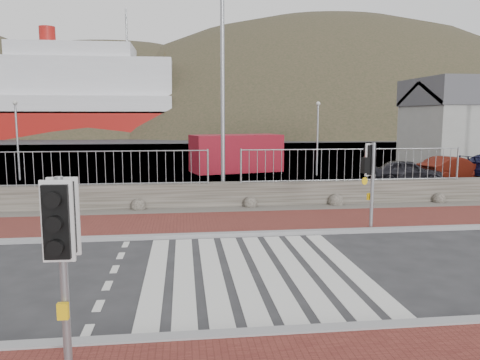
{
  "coord_description": "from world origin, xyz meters",
  "views": [
    {
      "loc": [
        -1.48,
        -9.59,
        3.31
      ],
      "look_at": [
        0.06,
        3.0,
        1.58
      ],
      "focal_mm": 35.0,
      "sensor_mm": 36.0,
      "label": 1
    }
  ],
  "objects": [
    {
      "name": "stone_wall",
      "position": [
        0.0,
        7.3,
        0.45
      ],
      "size": [
        40.0,
        0.6,
        0.9
      ],
      "primitive_type": "cube",
      "color": "#423F36",
      "rests_on": "ground"
    },
    {
      "name": "car_a",
      "position": [
        9.64,
        12.45,
        0.58
      ],
      "size": [
        3.64,
        2.19,
        1.16
      ],
      "primitive_type": "imported",
      "rotation": [
        0.0,
        0.0,
        1.31
      ],
      "color": "black",
      "rests_on": "ground"
    },
    {
      "name": "shipping_container",
      "position": [
        1.69,
        18.28,
        1.11
      ],
      "size": [
        5.69,
        3.46,
        2.21
      ],
      "primitive_type": "cube",
      "rotation": [
        0.0,
        0.0,
        0.25
      ],
      "color": "maroon",
      "rests_on": "ground"
    },
    {
      "name": "sidewalk_far",
      "position": [
        0.0,
        4.5,
        0.04
      ],
      "size": [
        40.0,
        3.0,
        0.08
      ],
      "primitive_type": "cube",
      "color": "brown",
      "rests_on": "ground"
    },
    {
      "name": "hills_backdrop",
      "position": [
        6.74,
        87.9,
        -23.05
      ],
      "size": [
        254.0,
        90.0,
        100.0
      ],
      "color": "#2B2F1C",
      "rests_on": "ground"
    },
    {
      "name": "gravel_strip",
      "position": [
        0.0,
        6.5,
        0.03
      ],
      "size": [
        40.0,
        1.5,
        0.06
      ],
      "primitive_type": "cube",
      "color": "#59544C",
      "rests_on": "ground"
    },
    {
      "name": "ground",
      "position": [
        0.0,
        0.0,
        0.0
      ],
      "size": [
        220.0,
        220.0,
        0.0
      ],
      "primitive_type": "plane",
      "color": "#28282B",
      "rests_on": "ground"
    },
    {
      "name": "car_b",
      "position": [
        12.48,
        13.2,
        0.62
      ],
      "size": [
        3.97,
        2.4,
        1.24
      ],
      "primitive_type": "imported",
      "rotation": [
        0.0,
        0.0,
        1.88
      ],
      "color": "#4F140B",
      "rests_on": "ground"
    },
    {
      "name": "streetlight",
      "position": [
        0.17,
        8.13,
        4.97
      ],
      "size": [
        1.86,
        0.53,
        8.83
      ],
      "rotation": [
        0.0,
        0.0,
        0.19
      ],
      "color": "gray",
      "rests_on": "ground"
    },
    {
      "name": "zebra_crossing",
      "position": [
        -0.0,
        0.0,
        0.01
      ],
      "size": [
        4.62,
        5.6,
        0.01
      ],
      "color": "silver",
      "rests_on": "ground"
    },
    {
      "name": "traffic_signal_near",
      "position": [
        -2.95,
        -3.87,
        1.88
      ],
      "size": [
        0.38,
        0.24,
        2.6
      ],
      "rotation": [
        0.0,
        0.0,
        -0.03
      ],
      "color": "gray",
      "rests_on": "ground"
    },
    {
      "name": "kerb_far",
      "position": [
        0.0,
        3.0,
        0.05
      ],
      "size": [
        40.0,
        0.25,
        0.12
      ],
      "primitive_type": "cube",
      "color": "gray",
      "rests_on": "ground"
    },
    {
      "name": "railing",
      "position": [
        0.0,
        7.15,
        1.82
      ],
      "size": [
        18.07,
        0.07,
        1.22
      ],
      "color": "gray",
      "rests_on": "stone_wall"
    },
    {
      "name": "ferry",
      "position": [
        -24.65,
        67.9,
        5.36
      ],
      "size": [
        50.0,
        16.0,
        20.0
      ],
      "color": "maroon",
      "rests_on": "ground"
    },
    {
      "name": "traffic_signal_far",
      "position": [
        3.97,
        3.34,
        1.85
      ],
      "size": [
        0.62,
        0.42,
        2.56
      ],
      "rotation": [
        0.0,
        0.0,
        3.57
      ],
      "color": "gray",
      "rests_on": "ground"
    },
    {
      "name": "kerb_near",
      "position": [
        0.0,
        -3.0,
        0.05
      ],
      "size": [
        40.0,
        0.25,
        0.12
      ],
      "primitive_type": "cube",
      "color": "gray",
      "rests_on": "ground"
    },
    {
      "name": "water",
      "position": [
        0.0,
        62.9,
        0.0
      ],
      "size": [
        220.0,
        50.0,
        0.05
      ],
      "primitive_type": "cube",
      "color": "#3F4C54",
      "rests_on": "ground"
    },
    {
      "name": "quay",
      "position": [
        0.0,
        27.9,
        0.0
      ],
      "size": [
        120.0,
        40.0,
        0.5
      ],
      "primitive_type": "cube",
      "color": "#4C4C4F",
      "rests_on": "ground"
    }
  ]
}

